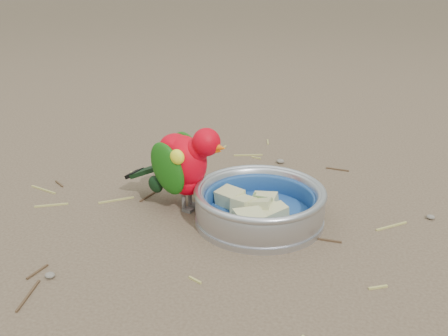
% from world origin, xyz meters
% --- Properties ---
extents(ground, '(60.00, 60.00, 0.00)m').
position_xyz_m(ground, '(0.00, 0.00, 0.00)').
color(ground, brown).
extents(food_bowl, '(0.22, 0.22, 0.02)m').
position_xyz_m(food_bowl, '(0.01, 0.02, 0.01)').
color(food_bowl, '#B2B2BA').
rests_on(food_bowl, ground).
extents(bowl_wall, '(0.22, 0.22, 0.04)m').
position_xyz_m(bowl_wall, '(0.01, 0.02, 0.04)').
color(bowl_wall, '#B2B2BA').
rests_on(bowl_wall, food_bowl).
extents(fruit_wedges, '(0.13, 0.13, 0.03)m').
position_xyz_m(fruit_wedges, '(0.01, 0.02, 0.03)').
color(fruit_wedges, '#C2C082').
rests_on(fruit_wedges, food_bowl).
extents(lory_parrot, '(0.20, 0.13, 0.15)m').
position_xyz_m(lory_parrot, '(-0.13, 0.04, 0.08)').
color(lory_parrot, red).
rests_on(lory_parrot, ground).
extents(ground_debris, '(0.90, 0.80, 0.01)m').
position_xyz_m(ground_debris, '(0.03, 0.07, 0.00)').
color(ground_debris, tan).
rests_on(ground_debris, ground).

